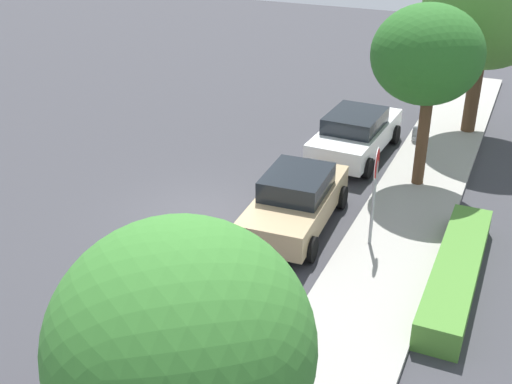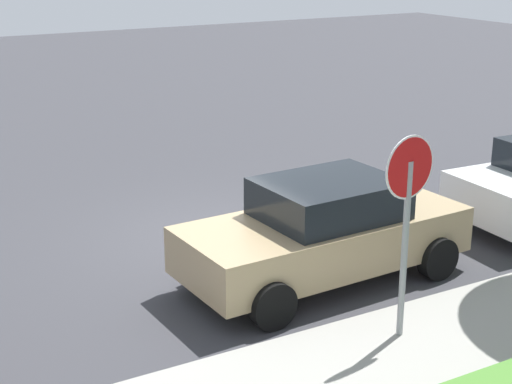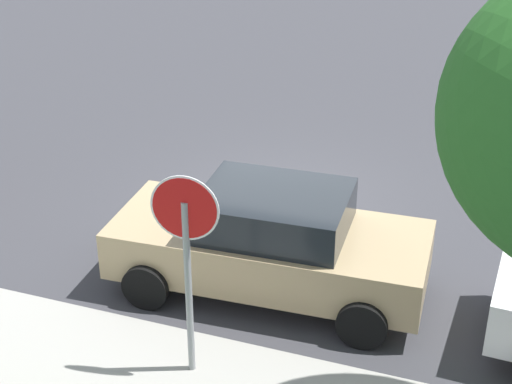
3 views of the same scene
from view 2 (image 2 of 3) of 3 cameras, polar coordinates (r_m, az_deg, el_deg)
ground_plane at (r=13.24m, az=-2.71°, el=-3.10°), size 60.00×60.00×0.00m
sidewalk_curb at (r=9.47m, az=11.26°, el=-12.11°), size 32.00×2.35×0.14m
stop_sign at (r=9.25m, az=10.95°, el=-0.94°), size 0.75×0.10×2.65m
parked_car_tan at (r=11.29m, az=5.02°, el=-2.83°), size 4.31×2.10×1.51m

